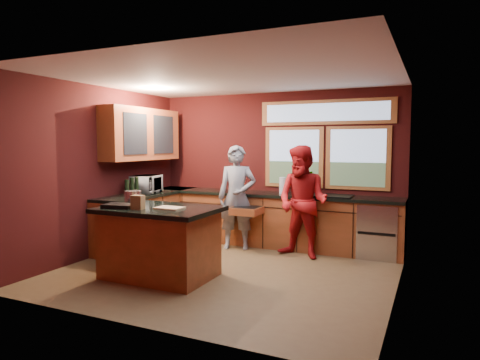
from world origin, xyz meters
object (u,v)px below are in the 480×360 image
Objects in this scene: island at (160,242)px; stock_pot at (133,197)px; person_grey at (237,197)px; cutting_board at (170,208)px; person_red at (303,202)px.

stock_pot reaches higher than island.
person_grey is (0.28, 1.85, 0.40)m from island.
person_red is at bearing 55.06° from cutting_board.
person_grey is at bearing 63.86° from stock_pot.
person_red reaches higher than stock_pot.
cutting_board is (-1.26, -1.80, 0.07)m from person_red.
stock_pot is at bearing 164.74° from island.
cutting_board reaches higher than island.
island is 1.91m from person_grey.
person_grey reaches higher than island.
person_grey is 1.18m from person_red.
island is 0.88× the size of person_grey.
person_red is at bearing -23.03° from person_grey.
cutting_board is at bearing -14.04° from island.
person_grey is 1.90m from stock_pot.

